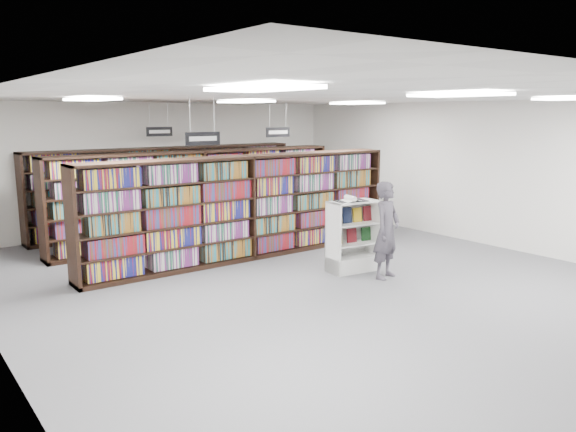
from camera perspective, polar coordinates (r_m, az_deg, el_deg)
floor at (r=10.07m, az=2.08°, el=-6.53°), size 12.00×12.00×0.00m
ceiling at (r=9.64m, az=2.20°, el=11.99°), size 10.00×12.00×0.10m
wall_back at (r=14.85m, az=-12.59°, el=4.99°), size 10.00×0.10×3.20m
wall_right at (r=13.42m, az=19.05°, el=4.12°), size 0.10×12.00×3.20m
bookshelf_row_near at (r=11.42m, az=-4.19°, el=0.88°), size 7.00×0.60×2.10m
bookshelf_row_mid at (r=13.13m, az=-8.90°, el=2.02°), size 7.00×0.60×2.10m
bookshelf_row_far at (r=14.64m, az=-12.03°, el=2.77°), size 7.00×0.60×2.10m
aisle_sign_left at (r=9.65m, az=-8.65°, el=7.91°), size 0.65×0.02×0.80m
aisle_sign_right at (r=12.94m, az=-1.03°, el=8.61°), size 0.65×0.02×0.80m
aisle_sign_center at (r=13.68m, az=-12.93°, el=8.44°), size 0.65×0.02×0.80m
troffer_front_left at (r=5.44m, az=-2.67°, el=12.85°), size 0.60×1.20×0.04m
troffer_front_center at (r=7.54m, az=16.98°, el=11.72°), size 0.60×1.20×0.04m
troffer_back_left at (r=9.98m, az=-19.31°, el=11.14°), size 0.60×1.20×0.04m
troffer_back_center at (r=11.27m, az=-4.33°, el=11.52°), size 0.60×1.20×0.04m
troffer_back_right at (r=13.12m, az=7.01°, el=11.30°), size 0.60×1.20×0.04m
endcap_display at (r=10.65m, az=6.51°, el=-3.12°), size 1.01×0.59×1.34m
open_book at (r=10.38m, az=6.40°, el=1.67°), size 0.63×0.44×0.13m
shopper at (r=10.17m, az=10.00°, el=-1.44°), size 0.73×0.58×1.75m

